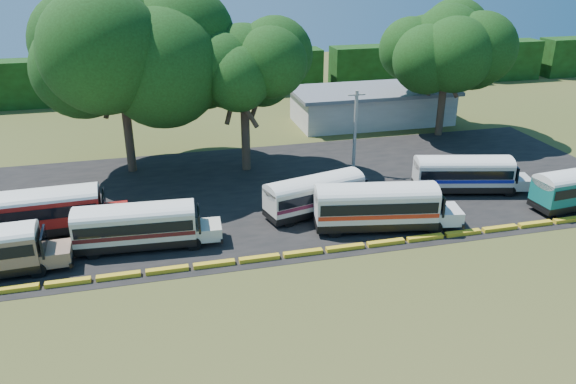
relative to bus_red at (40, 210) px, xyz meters
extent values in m
plane|color=#374717|center=(15.86, -8.41, -2.01)|extent=(160.00, 160.00, 0.00)
cube|color=black|center=(16.86, 3.59, -2.00)|extent=(64.00, 24.00, 0.02)
cube|color=gold|center=(-0.64, -7.41, -1.86)|extent=(2.70, 0.45, 0.30)
cube|color=gold|center=(2.36, -7.41, -1.86)|extent=(2.70, 0.45, 0.30)
cube|color=gold|center=(5.36, -7.41, -1.86)|extent=(2.70, 0.45, 0.30)
cube|color=gold|center=(8.36, -7.41, -1.86)|extent=(2.70, 0.45, 0.30)
cube|color=gold|center=(11.36, -7.41, -1.86)|extent=(2.70, 0.45, 0.30)
cube|color=gold|center=(14.36, -7.41, -1.86)|extent=(2.70, 0.45, 0.30)
cube|color=gold|center=(17.36, -7.41, -1.86)|extent=(2.70, 0.45, 0.30)
cube|color=gold|center=(20.36, -7.41, -1.86)|extent=(2.70, 0.45, 0.30)
cube|color=gold|center=(23.36, -7.41, -1.86)|extent=(2.70, 0.45, 0.30)
cube|color=gold|center=(26.36, -7.41, -1.86)|extent=(2.70, 0.45, 0.30)
cube|color=gold|center=(29.36, -7.41, -1.86)|extent=(2.70, 0.45, 0.30)
cube|color=gold|center=(32.36, -7.41, -1.86)|extent=(2.70, 0.45, 0.30)
cube|color=gold|center=(35.36, -7.41, -1.86)|extent=(2.70, 0.45, 0.30)
cube|color=gold|center=(38.36, -7.41, -1.86)|extent=(2.70, 0.45, 0.30)
cube|color=beige|center=(33.86, 21.59, -0.21)|extent=(18.00, 8.00, 3.60)
cube|color=#5A5C62|center=(33.86, 21.59, 1.79)|extent=(19.00, 9.00, 0.40)
cube|color=black|center=(-8.14, 39.59, 0.99)|extent=(10.00, 4.00, 6.00)
cube|color=black|center=(3.86, 39.59, 0.99)|extent=(10.00, 4.00, 6.00)
cube|color=black|center=(15.86, 39.59, 0.99)|extent=(10.00, 4.00, 6.00)
cube|color=black|center=(27.86, 39.59, 0.99)|extent=(10.00, 4.00, 6.00)
cube|color=black|center=(39.86, 39.59, 0.99)|extent=(10.00, 4.00, 6.00)
cube|color=black|center=(51.86, 39.59, 0.99)|extent=(10.00, 4.00, 6.00)
cube|color=black|center=(63.86, 39.59, 0.99)|extent=(10.00, 4.00, 6.00)
cube|color=black|center=(75.86, 39.59, 0.99)|extent=(10.00, 4.00, 6.00)
cylinder|color=black|center=(0.50, -6.11, -1.50)|extent=(1.02, 0.33, 1.01)
cylinder|color=black|center=(0.41, -3.96, -1.50)|extent=(1.02, 0.33, 1.01)
cube|color=#8C6C56|center=(1.56, -4.98, -1.05)|extent=(1.91, 2.29, 0.96)
cube|color=black|center=(0.93, -5.01, -0.07)|extent=(0.25, 2.32, 1.38)
cube|color=black|center=(2.41, -4.95, -1.45)|extent=(0.29, 2.47, 0.30)
cylinder|color=black|center=(3.91, -0.99, -1.48)|extent=(1.07, 0.33, 1.06)
cylinder|color=black|center=(3.83, 1.27, -1.48)|extent=(1.07, 0.33, 1.06)
cube|color=black|center=(-0.25, -0.01, -1.32)|extent=(8.75, 2.95, 0.58)
cube|color=maroon|center=(-0.25, -0.01, -0.07)|extent=(8.75, 2.95, 1.93)
cube|color=black|center=(-0.25, -0.01, 0.16)|extent=(8.40, 3.00, 0.81)
ellipsoid|color=white|center=(-0.25, -0.01, 0.90)|extent=(8.75, 2.95, 1.19)
cube|color=maroon|center=(5.03, 0.18, -1.00)|extent=(1.98, 2.39, 1.00)
cube|color=black|center=(4.36, 0.16, 0.03)|extent=(0.25, 2.43, 1.45)
cube|color=black|center=(5.93, 0.21, -1.43)|extent=(0.28, 2.59, 0.32)
cylinder|color=black|center=(10.31, -4.95, -1.52)|extent=(0.99, 0.33, 0.98)
cylinder|color=black|center=(10.44, -2.85, -1.52)|extent=(0.99, 0.33, 0.98)
cylinder|color=black|center=(3.67, -4.53, -1.52)|extent=(0.99, 0.33, 0.98)
cylinder|color=black|center=(3.80, -2.44, -1.52)|extent=(0.99, 0.33, 0.98)
cube|color=black|center=(6.56, -3.66, -1.37)|extent=(8.16, 2.94, 0.54)
cube|color=silver|center=(6.56, -3.66, -0.21)|extent=(8.16, 2.94, 1.79)
cube|color=black|center=(6.56, -3.66, 0.01)|extent=(7.85, 2.98, 0.75)
cube|color=#4D1314|center=(6.56, -3.66, -0.57)|extent=(8.08, 2.98, 0.29)
ellipsoid|color=white|center=(6.56, -3.66, 0.69)|extent=(8.16, 2.94, 1.10)
cube|color=silver|center=(11.45, -3.97, -1.08)|extent=(1.89, 2.26, 0.93)
cube|color=black|center=(10.83, -3.93, -0.12)|extent=(0.29, 2.26, 1.34)
cube|color=black|center=(12.28, -4.02, -1.47)|extent=(0.33, 2.40, 0.29)
cube|color=black|center=(2.61, -3.42, -1.47)|extent=(0.33, 2.40, 0.29)
cylinder|color=black|center=(23.74, -1.48, -1.53)|extent=(0.98, 0.49, 0.95)
cylinder|color=black|center=(23.23, 0.49, -1.53)|extent=(0.98, 0.49, 0.95)
cylinder|color=black|center=(17.50, -3.09, -1.53)|extent=(0.98, 0.49, 0.95)
cylinder|color=black|center=(16.99, -1.13, -1.53)|extent=(0.98, 0.49, 0.95)
cube|color=black|center=(19.91, -1.42, -1.39)|extent=(8.11, 4.24, 0.52)
cube|color=beige|center=(19.91, -1.42, -0.27)|extent=(8.11, 4.24, 1.73)
cube|color=black|center=(19.91, -1.42, -0.06)|extent=(7.83, 4.22, 0.73)
cube|color=#5A172C|center=(19.91, -1.42, -0.61)|extent=(8.05, 4.26, 0.28)
ellipsoid|color=white|center=(19.91, -1.42, 0.60)|extent=(8.11, 4.24, 1.07)
cube|color=beige|center=(24.49, -0.23, -1.11)|extent=(2.17, 2.45, 0.90)
cube|color=black|center=(23.91, -0.38, -0.18)|extent=(0.68, 2.14, 1.30)
cube|color=black|center=(25.27, -0.03, -1.48)|extent=(0.75, 2.29, 0.28)
cube|color=black|center=(16.19, -2.38, -1.48)|extent=(0.75, 2.29, 0.28)
cylinder|color=black|center=(27.40, -6.80, -1.47)|extent=(1.10, 0.48, 1.07)
cylinder|color=black|center=(27.80, -4.54, -1.47)|extent=(1.10, 0.48, 1.07)
cylinder|color=black|center=(20.25, -5.52, -1.47)|extent=(1.10, 0.48, 1.07)
cylinder|color=black|center=(20.65, -3.27, -1.47)|extent=(1.10, 0.48, 1.07)
cube|color=black|center=(23.50, -4.94, -1.31)|extent=(9.10, 4.17, 0.59)
cube|color=silver|center=(23.50, -4.94, -0.04)|extent=(9.10, 4.17, 1.96)
cube|color=black|center=(23.50, -4.94, 0.19)|extent=(8.76, 4.17, 0.82)
cube|color=red|center=(23.50, -4.94, -0.44)|extent=(9.02, 4.20, 0.32)
ellipsoid|color=white|center=(23.50, -4.94, 0.93)|extent=(9.10, 4.17, 1.20)
cube|color=silver|center=(28.76, -5.88, -0.99)|extent=(2.31, 2.65, 1.02)
cube|color=black|center=(28.10, -5.76, 0.05)|extent=(0.59, 2.45, 1.47)
cube|color=black|center=(29.65, -6.04, -1.42)|extent=(0.65, 2.61, 0.32)
cube|color=black|center=(19.24, -4.17, -1.42)|extent=(0.65, 2.61, 0.32)
cylinder|color=black|center=(36.67, -2.17, -1.52)|extent=(1.00, 0.49, 0.97)
cylinder|color=black|center=(37.16, -0.15, -1.52)|extent=(1.00, 0.49, 0.97)
cylinder|color=black|center=(30.28, -0.62, -1.52)|extent=(1.00, 0.49, 0.97)
cylinder|color=black|center=(30.76, 1.39, -1.52)|extent=(1.00, 0.49, 0.97)
cube|color=black|center=(33.25, -0.28, -1.38)|extent=(8.28, 4.21, 0.53)
cube|color=beige|center=(33.25, -0.28, -0.23)|extent=(8.28, 4.21, 1.77)
cube|color=black|center=(33.25, -0.28, -0.02)|extent=(7.98, 4.19, 0.74)
cube|color=navy|center=(33.25, -0.28, -0.59)|extent=(8.21, 4.23, 0.29)
ellipsoid|color=white|center=(33.25, -0.28, 0.65)|extent=(8.28, 4.21, 1.09)
cube|color=beige|center=(37.95, -1.41, -1.09)|extent=(2.19, 2.48, 0.92)
cube|color=black|center=(37.36, -1.27, -0.14)|extent=(0.66, 2.20, 1.33)
cube|color=black|center=(38.75, -1.60, -1.47)|extent=(0.72, 2.34, 0.29)
cube|color=black|center=(29.44, 0.64, -1.47)|extent=(0.72, 2.34, 0.29)
cylinder|color=black|center=(38.01, -6.68, -1.51)|extent=(1.00, 0.36, 0.98)
cylinder|color=black|center=(37.82, -4.58, -1.51)|extent=(1.00, 0.36, 0.98)
cube|color=black|center=(36.79, -5.73, -1.46)|extent=(0.39, 2.42, 0.30)
cylinder|color=#3A2E1D|center=(6.14, 11.82, 1.92)|extent=(0.80, 0.80, 7.85)
cylinder|color=#3A2E1D|center=(7.36, 12.26, 5.28)|extent=(1.38, 2.81, 4.47)
cylinder|color=#3A2E1D|center=(5.14, 12.65, 5.28)|extent=(2.16, 2.45, 4.47)
cylinder|color=#3A2E1D|center=(5.91, 10.54, 5.28)|extent=(2.87, 0.93, 4.47)
ellipsoid|color=black|center=(6.14, 11.82, 9.42)|extent=(13.60, 13.60, 9.97)
cylinder|color=#3A2E1D|center=(16.56, 9.59, 1.39)|extent=(0.80, 0.80, 6.79)
cylinder|color=#3A2E1D|center=(17.78, 10.03, 4.30)|extent=(1.27, 2.50, 3.90)
cylinder|color=#3A2E1D|center=(15.56, 10.42, 4.30)|extent=(1.95, 2.20, 3.90)
cylinder|color=#3A2E1D|center=(16.33, 8.31, 4.30)|extent=(2.54, 0.87, 3.90)
ellipsoid|color=black|center=(16.56, 9.59, 7.95)|extent=(9.12, 9.12, 6.69)
cylinder|color=#3A2E1D|center=(39.25, 14.95, 1.48)|extent=(0.80, 0.80, 6.96)
cylinder|color=#3A2E1D|center=(40.47, 15.40, 4.46)|extent=(1.29, 2.55, 3.99)
cylinder|color=#3A2E1D|center=(38.26, 15.79, 4.46)|extent=(1.98, 2.24, 3.99)
cylinder|color=#3A2E1D|center=(39.03, 13.67, 4.46)|extent=(2.59, 0.88, 3.99)
ellipsoid|color=black|center=(39.25, 14.95, 8.19)|extent=(10.43, 10.43, 7.65)
cylinder|color=gray|center=(25.91, 6.12, 1.86)|extent=(0.30, 0.30, 7.73)
cube|color=gray|center=(25.91, 6.12, 5.33)|extent=(1.60, 0.12, 0.12)
camera|label=1|loc=(8.33, -39.27, 16.88)|focal=35.00mm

